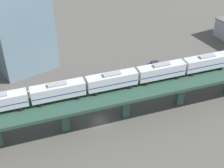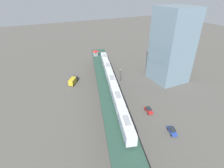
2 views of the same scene
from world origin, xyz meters
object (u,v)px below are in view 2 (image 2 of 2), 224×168
(signal_hut, at_px, (96,53))
(street_car_blue, at_px, (172,131))
(street_lamp, at_px, (120,74))
(delivery_truck, at_px, (73,81))
(street_car_red, at_px, (149,110))
(office_tower, at_px, (172,46))
(subway_train, at_px, (112,82))

(signal_hut, relative_size, street_car_blue, 0.85)
(street_car_blue, xyz_separation_m, street_lamp, (-1.66, -40.12, 3.17))
(signal_hut, height_order, delivery_truck, signal_hut)
(street_car_red, relative_size, street_lamp, 0.67)
(delivery_truck, relative_size, office_tower, 0.20)
(signal_hut, distance_m, street_car_red, 49.70)
(street_lamp, height_order, office_tower, office_tower)
(street_car_red, bearing_deg, delivery_truck, -59.97)
(signal_hut, bearing_deg, delivery_truck, 36.96)
(subway_train, bearing_deg, signal_hut, -101.28)
(street_car_blue, distance_m, delivery_truck, 52.66)
(street_car_blue, relative_size, delivery_truck, 0.67)
(signal_hut, distance_m, street_lamp, 22.72)
(subway_train, xyz_separation_m, street_car_red, (-10.42, 11.48, -9.51))
(subway_train, xyz_separation_m, delivery_truck, (10.15, -24.11, -8.69))
(delivery_truck, xyz_separation_m, office_tower, (-46.34, 16.55, 16.24))
(street_car_red, distance_m, delivery_truck, 41.11)
(subway_train, xyz_separation_m, signal_hut, (-7.45, -37.35, -0.74))
(street_lamp, bearing_deg, delivery_truck, -20.04)
(street_car_red, bearing_deg, office_tower, -143.55)
(signal_hut, height_order, office_tower, office_tower)
(subway_train, bearing_deg, office_tower, -168.20)
(signal_hut, relative_size, street_lamp, 0.58)
(subway_train, relative_size, street_lamp, 8.72)
(delivery_truck, bearing_deg, street_car_red, 120.03)
(street_car_red, xyz_separation_m, delivery_truck, (20.57, -35.58, 0.82))
(subway_train, distance_m, signal_hut, 38.10)
(street_lamp, relative_size, office_tower, 0.19)
(street_car_blue, bearing_deg, office_tower, -128.70)
(street_car_red, xyz_separation_m, street_lamp, (-1.96, -27.37, 3.17))
(subway_train, relative_size, delivery_truck, 8.54)
(signal_hut, distance_m, delivery_truck, 23.42)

